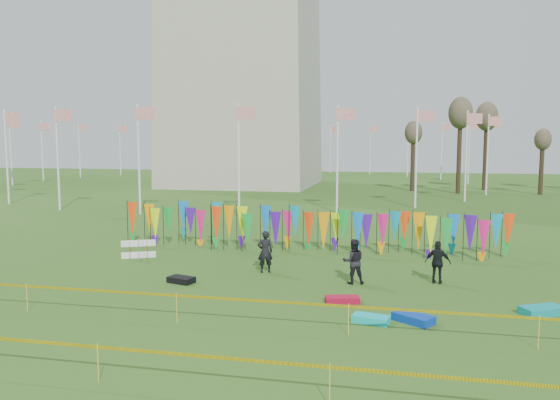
% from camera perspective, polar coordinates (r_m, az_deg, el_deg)
% --- Properties ---
extents(ground, '(160.00, 160.00, 0.00)m').
position_cam_1_polar(ground, '(17.90, -2.51, -11.11)').
color(ground, '#264A15').
rests_on(ground, ground).
extents(flagpole_ring, '(57.40, 56.16, 8.00)m').
position_cam_1_polar(flagpole_ring, '(67.11, -3.72, 5.01)').
color(flagpole_ring, white).
rests_on(flagpole_ring, ground).
extents(banner_row, '(18.64, 0.64, 2.08)m').
position_cam_1_polar(banner_row, '(26.38, 3.14, -2.83)').
color(banner_row, black).
rests_on(banner_row, ground).
extents(caution_tape_near, '(26.00, 0.02, 0.90)m').
position_cam_1_polar(caution_tape_near, '(15.92, -5.14, -10.40)').
color(caution_tape_near, '#FFE305').
rests_on(caution_tape_near, ground).
extents(caution_tape_far, '(26.00, 0.02, 0.90)m').
position_cam_1_polar(caution_tape_far, '(12.26, -11.11, -15.65)').
color(caution_tape_far, '#FFE305').
rests_on(caution_tape_far, ground).
extents(box_kite, '(0.78, 0.78, 0.86)m').
position_cam_1_polar(box_kite, '(25.71, -14.57, -4.99)').
color(box_kite, red).
rests_on(box_kite, ground).
extents(person_left, '(0.76, 0.67, 1.72)m').
position_cam_1_polar(person_left, '(22.21, -1.57, -5.41)').
color(person_left, black).
rests_on(person_left, ground).
extents(person_mid, '(0.92, 0.69, 1.69)m').
position_cam_1_polar(person_mid, '(20.69, 7.68, -6.38)').
color(person_mid, black).
rests_on(person_mid, ground).
extents(person_right, '(1.02, 0.69, 1.61)m').
position_cam_1_polar(person_right, '(21.35, 16.17, -6.28)').
color(person_right, black).
rests_on(person_right, ground).
extents(kite_bag_turquoise, '(1.15, 0.74, 0.21)m').
position_cam_1_polar(kite_bag_turquoise, '(16.63, 9.49, -12.17)').
color(kite_bag_turquoise, '#0DC9D1').
rests_on(kite_bag_turquoise, ground).
extents(kite_bag_blue, '(1.30, 1.16, 0.24)m').
position_cam_1_polar(kite_bag_blue, '(16.91, 13.77, -11.90)').
color(kite_bag_blue, '#0A3AB1').
rests_on(kite_bag_blue, ground).
extents(kite_bag_red, '(1.20, 0.77, 0.20)m').
position_cam_1_polar(kite_bag_red, '(18.43, 6.53, -10.31)').
color(kite_bag_red, '#AF0B2C').
rests_on(kite_bag_red, ground).
extents(kite_bag_black, '(1.09, 0.81, 0.23)m').
position_cam_1_polar(kite_bag_black, '(21.12, -10.28, -8.20)').
color(kite_bag_black, black).
rests_on(kite_bag_black, ground).
extents(kite_bag_teal, '(1.45, 1.17, 0.25)m').
position_cam_1_polar(kite_bag_teal, '(18.92, 25.69, -10.38)').
color(kite_bag_teal, '#0B949D').
rests_on(kite_bag_teal, ground).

